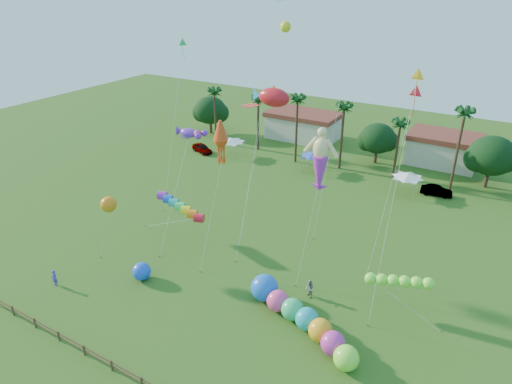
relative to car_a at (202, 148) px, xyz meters
The scene contains 21 objects.
ground 43.03m from the car_a, 54.13° to the right, with size 160.00×160.00×0.00m, color #285116.
tree_line 30.40m from the car_a, 17.60° to the left, with size 69.46×8.91×11.00m.
buildings_row 26.84m from the car_a, 34.38° to the left, with size 35.00×7.00×4.00m.
tent_row 19.38m from the car_a, ahead, with size 31.00×4.00×0.60m.
fence 48.02m from the car_a, 58.33° to the right, with size 36.12×0.12×1.00m.
car_a is the anchor object (origin of this frame).
car_b 36.99m from the car_a, ahead, with size 1.41×4.06×1.34m, color #4C4C54.
spectator_a 37.50m from the car_a, 74.93° to the right, with size 0.61×0.40×1.68m, color #4637C1.
spectator_b 40.32m from the car_a, 39.17° to the right, with size 0.89×0.69×1.83m, color gray.
caterpillar_inflatable 43.39m from the car_a, 42.50° to the right, with size 11.86×6.51×2.51m.
blue_ball 35.16m from the car_a, 62.68° to the right, with size 1.80×1.80×1.80m, color blue.
rainbow_tube 28.64m from the car_a, 56.36° to the right, with size 10.18×2.20×4.09m.
green_worm 43.45m from the car_a, 33.40° to the right, with size 9.20×1.27×3.58m.
orange_ball_kite 32.27m from the car_a, 69.53° to the right, with size 2.35×1.91×7.02m.
merman_kite 37.77m from the car_a, 35.21° to the right, with size 2.56×4.69×14.18m.
fish_kite 33.80m from the car_a, 38.46° to the right, with size 5.16×7.21×17.17m.
squid_kite 32.78m from the car_a, 48.72° to the right, with size 1.75×5.38×14.55m.
lobster_kite 29.99m from the car_a, 54.79° to the right, with size 3.86×6.35×13.07m.
delta_kite_red 43.20m from the car_a, 24.74° to the right, with size 2.12×3.35×18.36m.
delta_kite_yellow 48.03m from the car_a, 31.82° to the right, with size 1.07×3.44×20.90m.
delta_kite_green 26.44m from the car_a, 57.07° to the right, with size 2.23×4.13×20.45m.
Camera 1 is at (19.03, -22.01, 26.79)m, focal length 32.00 mm.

